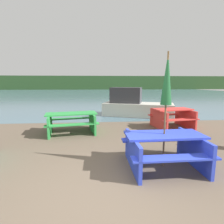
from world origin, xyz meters
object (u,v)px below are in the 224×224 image
(picnic_table_red, at_px, (172,116))
(boat, at_px, (135,105))
(umbrella_darkgreen, at_px, (167,80))
(picnic_table_blue, at_px, (164,147))
(picnic_table_green, at_px, (72,121))

(picnic_table_red, height_order, boat, boat)
(umbrella_darkgreen, bearing_deg, picnic_table_red, 63.86)
(umbrella_darkgreen, distance_m, boat, 6.27)
(picnic_table_blue, distance_m, picnic_table_red, 3.65)
(picnic_table_green, distance_m, picnic_table_red, 4.01)
(picnic_table_blue, relative_size, boat, 0.41)
(picnic_table_red, xyz_separation_m, umbrella_darkgreen, (-1.61, -3.28, 1.40))
(picnic_table_red, height_order, umbrella_darkgreen, umbrella_darkgreen)
(boat, bearing_deg, umbrella_darkgreen, -75.90)
(picnic_table_blue, xyz_separation_m, boat, (0.65, 6.11, 0.13))
(picnic_table_green, xyz_separation_m, boat, (3.03, 3.23, 0.12))
(picnic_table_blue, height_order, umbrella_darkgreen, umbrella_darkgreen)
(boat, bearing_deg, picnic_table_blue, -75.90)
(picnic_table_blue, bearing_deg, boat, 83.92)
(picnic_table_red, bearing_deg, picnic_table_green, -174.26)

